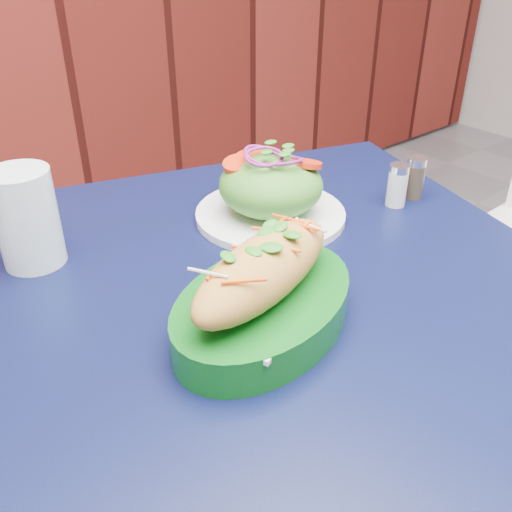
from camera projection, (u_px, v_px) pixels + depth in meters
cafe_table at (267, 331)px, 0.79m from camera, size 1.00×1.00×0.75m
banh_mi_basket at (264, 292)px, 0.64m from camera, size 0.30×0.24×0.12m
salad_plate at (271, 191)px, 0.87m from camera, size 0.23×0.23×0.12m
water_glass at (27, 218)px, 0.75m from camera, size 0.08×0.08×0.13m
salt_shaker at (397, 185)px, 0.92m from camera, size 0.03×0.03×0.07m
pepper_shaker at (415, 178)px, 0.94m from camera, size 0.03×0.03×0.07m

